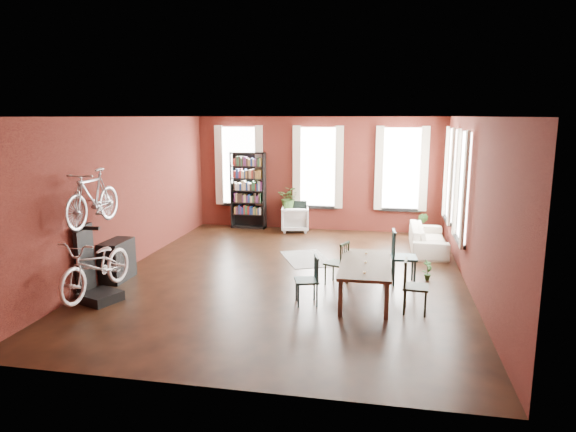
% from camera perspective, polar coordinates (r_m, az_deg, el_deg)
% --- Properties ---
extents(room, '(9.00, 9.04, 3.22)m').
position_cam_1_polar(room, '(10.69, 1.96, 5.27)').
color(room, black).
rests_on(room, ground).
extents(dining_table, '(0.91, 1.95, 0.66)m').
position_cam_1_polar(dining_table, '(9.29, 8.54, -7.16)').
color(dining_table, '#4C3E2D').
rests_on(dining_table, ground).
extents(dining_chair_a, '(0.49, 0.49, 0.85)m').
position_cam_1_polar(dining_chair_a, '(8.92, 2.07, -7.16)').
color(dining_chair_a, '#1A3938').
rests_on(dining_chair_a, ground).
extents(dining_chair_b, '(0.51, 0.51, 0.85)m').
position_cam_1_polar(dining_chair_b, '(9.97, 5.43, -5.23)').
color(dining_chair_b, black).
rests_on(dining_chair_b, ground).
extents(dining_chair_c, '(0.45, 0.45, 0.89)m').
position_cam_1_polar(dining_chair_c, '(8.79, 14.01, -7.64)').
color(dining_chair_c, black).
rests_on(dining_chair_c, ground).
extents(dining_chair_d, '(0.51, 0.51, 1.04)m').
position_cam_1_polar(dining_chair_d, '(10.21, 12.75, -4.49)').
color(dining_chair_d, '#1A383B').
rests_on(dining_chair_d, ground).
extents(bookshelf, '(1.00, 0.32, 2.20)m').
position_cam_1_polar(bookshelf, '(14.86, -4.43, 2.86)').
color(bookshelf, black).
rests_on(bookshelf, ground).
extents(white_armchair, '(0.86, 0.82, 0.78)m').
position_cam_1_polar(white_armchair, '(14.48, 0.79, -0.19)').
color(white_armchair, silver).
rests_on(white_armchair, ground).
extents(cream_sofa, '(0.61, 2.08, 0.81)m').
position_cam_1_polar(cream_sofa, '(12.84, 15.33, -1.96)').
color(cream_sofa, beige).
rests_on(cream_sofa, ground).
extents(striped_rug, '(1.46, 1.74, 0.01)m').
position_cam_1_polar(striped_rug, '(11.77, 2.09, -4.76)').
color(striped_rug, black).
rests_on(striped_rug, ground).
extents(bike_trainer, '(0.75, 0.75, 0.17)m').
position_cam_1_polar(bike_trainer, '(9.70, -20.11, -8.44)').
color(bike_trainer, black).
rests_on(bike_trainer, ground).
extents(bike_wall_rack, '(0.16, 0.60, 1.30)m').
position_cam_1_polar(bike_wall_rack, '(10.00, -21.64, -4.58)').
color(bike_wall_rack, black).
rests_on(bike_wall_rack, ground).
extents(console_table, '(0.40, 0.80, 0.80)m').
position_cam_1_polar(console_table, '(10.75, -18.44, -4.69)').
color(console_table, black).
rests_on(console_table, ground).
extents(plant_stand, '(0.39, 0.39, 0.59)m').
position_cam_1_polar(plant_stand, '(14.74, 0.03, -0.35)').
color(plant_stand, black).
rests_on(plant_stand, ground).
extents(plant_by_sofa, '(0.51, 0.72, 0.29)m').
position_cam_1_polar(plant_by_sofa, '(14.35, 14.51, -1.64)').
color(plant_by_sofa, '#2E5D25').
rests_on(plant_by_sofa, ground).
extents(plant_small, '(0.46, 0.44, 0.15)m').
position_cam_1_polar(plant_small, '(10.63, 15.21, -6.50)').
color(plant_small, '#2D6227').
rests_on(plant_small, ground).
extents(bicycle_floor, '(0.73, 1.05, 1.91)m').
position_cam_1_polar(bicycle_floor, '(9.39, -20.66, -2.50)').
color(bicycle_floor, beige).
rests_on(bicycle_floor, bike_trainer).
extents(bicycle_hung, '(0.47, 1.00, 1.66)m').
position_cam_1_polar(bicycle_hung, '(9.60, -21.00, 3.86)').
color(bicycle_hung, '#A5A8AD').
rests_on(bicycle_hung, bike_wall_rack).
extents(plant_on_stand, '(0.66, 0.72, 0.51)m').
position_cam_1_polar(plant_on_stand, '(14.63, 0.10, 1.77)').
color(plant_on_stand, '#385E25').
rests_on(plant_on_stand, plant_stand).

